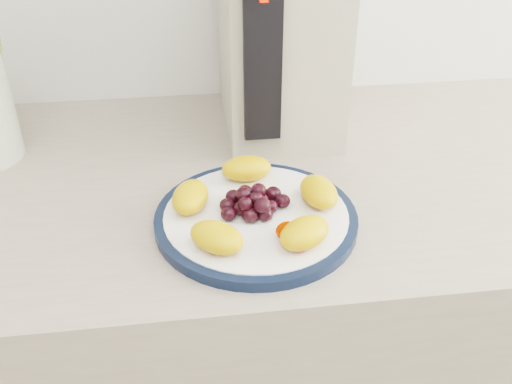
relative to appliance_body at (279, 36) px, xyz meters
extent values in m
cube|color=gray|center=(-0.11, -0.15, -0.61)|extent=(3.50, 0.60, 0.90)
cube|color=brown|center=(-0.11, -0.15, -0.64)|extent=(3.48, 0.58, 0.84)
cylinder|color=#0E1A32|center=(-0.08, -0.29, -0.15)|extent=(0.27, 0.27, 0.01)
cylinder|color=white|center=(-0.08, -0.29, -0.15)|extent=(0.24, 0.24, 0.02)
cube|color=#AEA793|center=(0.00, 0.00, 0.00)|extent=(0.18, 0.25, 0.31)
cube|color=black|center=(-0.05, -0.13, 0.00)|extent=(0.05, 0.02, 0.23)
cube|color=#FF0C05|center=(-0.05, -0.14, 0.09)|extent=(0.01, 0.01, 0.01)
ellipsoid|color=orange|center=(0.01, -0.28, -0.12)|extent=(0.06, 0.08, 0.03)
ellipsoid|color=orange|center=(-0.08, -0.20, -0.12)|extent=(0.07, 0.05, 0.03)
ellipsoid|color=orange|center=(-0.16, -0.27, -0.12)|extent=(0.06, 0.08, 0.03)
ellipsoid|color=orange|center=(-0.13, -0.36, -0.12)|extent=(0.08, 0.08, 0.03)
ellipsoid|color=orange|center=(-0.03, -0.36, -0.12)|extent=(0.08, 0.08, 0.03)
ellipsoid|color=black|center=(-0.08, -0.29, -0.13)|extent=(0.02, 0.02, 0.02)
ellipsoid|color=black|center=(-0.06, -0.29, -0.13)|extent=(0.02, 0.02, 0.02)
ellipsoid|color=black|center=(-0.07, -0.27, -0.13)|extent=(0.02, 0.02, 0.02)
ellipsoid|color=black|center=(-0.09, -0.27, -0.13)|extent=(0.02, 0.02, 0.02)
ellipsoid|color=black|center=(-0.10, -0.29, -0.13)|extent=(0.02, 0.02, 0.02)
ellipsoid|color=black|center=(-0.09, -0.31, -0.13)|extent=(0.02, 0.02, 0.02)
ellipsoid|color=black|center=(-0.07, -0.31, -0.13)|extent=(0.02, 0.02, 0.02)
ellipsoid|color=black|center=(-0.04, -0.28, -0.13)|extent=(0.02, 0.02, 0.02)
ellipsoid|color=black|center=(-0.05, -0.26, -0.13)|extent=(0.02, 0.02, 0.02)
ellipsoid|color=black|center=(-0.07, -0.25, -0.13)|extent=(0.02, 0.02, 0.02)
ellipsoid|color=black|center=(-0.09, -0.25, -0.13)|extent=(0.02, 0.02, 0.02)
ellipsoid|color=black|center=(-0.10, -0.26, -0.13)|extent=(0.02, 0.02, 0.02)
ellipsoid|color=black|center=(-0.11, -0.28, -0.13)|extent=(0.02, 0.02, 0.02)
ellipsoid|color=black|center=(-0.11, -0.30, -0.13)|extent=(0.02, 0.02, 0.02)
ellipsoid|color=black|center=(-0.08, -0.29, -0.12)|extent=(0.02, 0.02, 0.02)
ellipsoid|color=black|center=(-0.07, -0.27, -0.12)|extent=(0.02, 0.02, 0.02)
ellipsoid|color=black|center=(-0.09, -0.28, -0.12)|extent=(0.02, 0.02, 0.02)
ellipsoid|color=black|center=(-0.09, -0.30, -0.12)|extent=(0.02, 0.02, 0.02)
ellipsoid|color=black|center=(-0.07, -0.31, -0.12)|extent=(0.02, 0.02, 0.02)
ellipsoid|color=red|center=(-0.04, -0.35, -0.13)|extent=(0.03, 0.03, 0.02)
ellipsoid|color=red|center=(-0.02, -0.34, -0.13)|extent=(0.04, 0.04, 0.02)
ellipsoid|color=red|center=(-0.03, -0.37, -0.13)|extent=(0.04, 0.04, 0.02)
camera|label=1|loc=(-0.16, -0.89, 0.29)|focal=40.00mm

